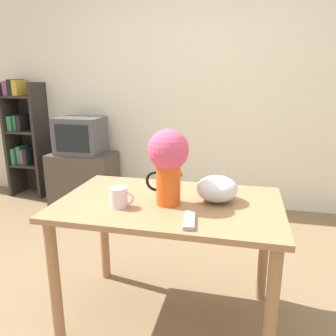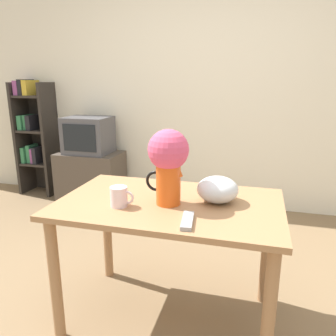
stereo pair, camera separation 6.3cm
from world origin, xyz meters
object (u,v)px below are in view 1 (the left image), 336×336
white_bowl (217,189)px  flower_vase (168,159)px  tv_set (81,136)px  coffee_mug (119,197)px

white_bowl → flower_vase: bearing=-158.4°
tv_set → white_bowl: bearing=-43.9°
coffee_mug → tv_set: 2.09m
white_bowl → tv_set: tv_set is taller
coffee_mug → flower_vase: bearing=23.3°
flower_vase → white_bowl: 0.32m
flower_vase → white_bowl: bearing=21.6°
flower_vase → white_bowl: size_ratio=1.79×
flower_vase → tv_set: size_ratio=0.82×
tv_set → flower_vase: bearing=-50.4°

